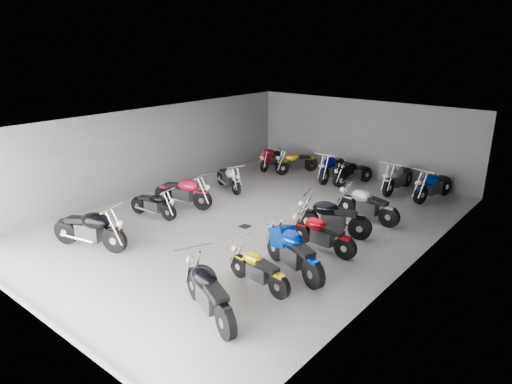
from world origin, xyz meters
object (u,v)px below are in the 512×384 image
motorcycle_right_f (367,205)px  motorcycle_back_f (433,186)px  motorcycle_left_c (154,204)px  motorcycle_back_c (332,167)px  motorcycle_left_d (183,192)px  motorcycle_right_c (293,251)px  drain_grate (245,226)px  motorcycle_right_b (258,269)px  motorcycle_right_e (332,218)px  motorcycle_right_d (322,234)px  motorcycle_left_a (90,229)px  motorcycle_right_a (209,293)px  motorcycle_back_d (353,173)px  motorcycle_back_b (296,162)px  motorcycle_left_f (229,178)px  motorcycle_back_a (271,158)px  motorcycle_back_e (398,178)px

motorcycle_right_f → motorcycle_back_f: 3.48m
motorcycle_left_c → motorcycle_back_c: 7.69m
motorcycle_left_d → motorcycle_right_c: 5.83m
drain_grate → motorcycle_right_f: (2.66, 2.89, 0.52)m
motorcycle_back_c → motorcycle_right_b: bearing=104.0°
motorcycle_right_b → motorcycle_right_e: bearing=10.0°
motorcycle_left_d → motorcycle_right_c: size_ratio=0.97×
motorcycle_right_c → motorcycle_right_d: motorcycle_right_c is taller
motorcycle_left_a → motorcycle_back_f: size_ratio=1.04×
motorcycle_right_a → motorcycle_right_f: motorcycle_right_a is taller
motorcycle_right_f → motorcycle_back_d: bearing=39.1°
motorcycle_back_b → motorcycle_back_d: bearing=-153.5°
drain_grate → motorcycle_back_d: (0.46, 6.03, 0.48)m
motorcycle_left_c → motorcycle_right_b: motorcycle_right_b is taller
motorcycle_left_c → motorcycle_left_f: motorcycle_left_f is taller
motorcycle_left_f → motorcycle_back_d: (3.35, 3.66, 0.00)m
motorcycle_right_a → motorcycle_right_c: bearing=16.7°
motorcycle_right_e → motorcycle_right_f: size_ratio=1.01×
motorcycle_left_a → motorcycle_right_d: bearing=109.1°
motorcycle_right_e → motorcycle_back_b: (-4.62, 4.77, -0.05)m
motorcycle_right_d → motorcycle_back_d: (-2.28, 5.99, -0.02)m
motorcycle_right_d → motorcycle_back_a: size_ratio=1.06×
motorcycle_right_e → motorcycle_back_c: (-2.87, 4.85, 0.00)m
motorcycle_left_a → motorcycle_back_b: bearing=160.6°
motorcycle_right_c → motorcycle_back_c: 8.20m
motorcycle_right_b → motorcycle_back_f: size_ratio=0.86×
drain_grate → motorcycle_back_a: 6.85m
motorcycle_right_d → motorcycle_back_e: (-0.52, 6.28, 0.06)m
motorcycle_right_e → motorcycle_back_f: bearing=-29.7°
motorcycle_left_d → motorcycle_right_c: (5.65, -1.45, 0.03)m
motorcycle_left_d → motorcycle_right_f: (5.46, 2.91, -0.01)m
motorcycle_left_a → motorcycle_left_f: bearing=166.5°
motorcycle_left_f → motorcycle_back_d: 4.96m
motorcycle_left_d → motorcycle_right_d: 5.55m
motorcycle_right_c → motorcycle_back_d: bearing=38.6°
motorcycle_right_e → motorcycle_back_c: 5.64m
drain_grate → motorcycle_back_f: size_ratio=0.14×
motorcycle_left_f → motorcycle_back_c: size_ratio=0.82×
motorcycle_right_c → motorcycle_back_e: (-0.62, 7.79, -0.01)m
motorcycle_right_a → motorcycle_back_d: bearing=33.7°
motorcycle_right_f → motorcycle_back_d: (-2.20, 3.14, -0.05)m
motorcycle_back_e → motorcycle_back_f: size_ratio=1.05×
motorcycle_left_a → motorcycle_left_d: motorcycle_left_a is taller
motorcycle_left_d → motorcycle_back_e: motorcycle_back_e is taller
motorcycle_right_c → motorcycle_left_a: bearing=136.4°
motorcycle_back_a → motorcycle_back_e: 5.79m
motorcycle_back_d → motorcycle_back_f: motorcycle_back_f is taller
motorcycle_left_d → motorcycle_right_a: bearing=36.5°
motorcycle_right_e → motorcycle_right_a: bearing=165.7°
motorcycle_back_c → motorcycle_back_d: motorcycle_back_c is taller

